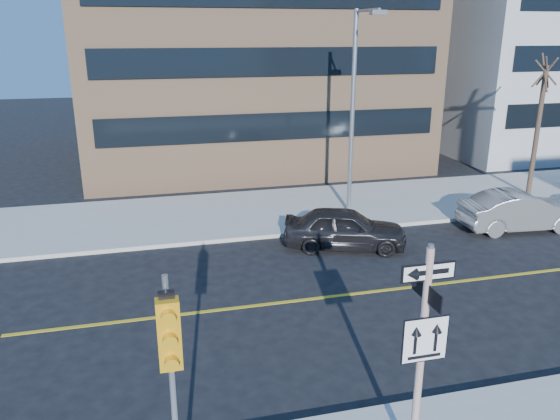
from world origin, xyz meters
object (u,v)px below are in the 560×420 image
object	(u,v)px
parked_car_b	(520,211)
traffic_signal	(170,353)
sign_pole	(422,346)
parked_car_a	(345,228)
street_tree_west	(545,75)
streetlight_a	(355,101)

from	to	relation	value
parked_car_b	traffic_signal	bearing A→B (deg)	131.80
sign_pole	parked_car_a	world-z (taller)	sign_pole
parked_car_a	street_tree_west	size ratio (longest dim) A/B	0.68
sign_pole	traffic_signal	world-z (taller)	sign_pole
traffic_signal	parked_car_a	distance (m)	12.27
parked_car_a	street_tree_west	distance (m)	12.16
traffic_signal	parked_car_a	size ratio (longest dim) A/B	0.93
sign_pole	street_tree_west	distance (m)	19.22
parked_car_b	streetlight_a	world-z (taller)	streetlight_a
parked_car_a	sign_pole	bearing A→B (deg)	-175.40
traffic_signal	streetlight_a	bearing A→B (deg)	59.20
traffic_signal	street_tree_west	size ratio (longest dim) A/B	0.63
parked_car_b	street_tree_west	distance (m)	6.87
street_tree_west	streetlight_a	bearing A→B (deg)	-176.55
sign_pole	parked_car_b	distance (m)	14.13
sign_pole	traffic_signal	bearing A→B (deg)	-177.89
parked_car_b	sign_pole	bearing A→B (deg)	141.15
parked_car_b	parked_car_a	bearing A→B (deg)	95.96
traffic_signal	parked_car_b	size ratio (longest dim) A/B	0.87
sign_pole	traffic_signal	distance (m)	4.05
traffic_signal	parked_car_b	world-z (taller)	traffic_signal
parked_car_b	street_tree_west	world-z (taller)	street_tree_west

